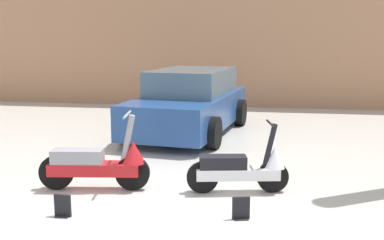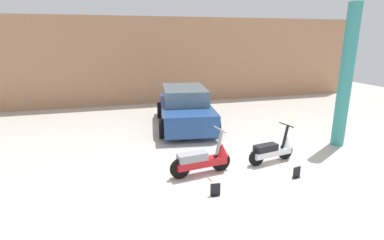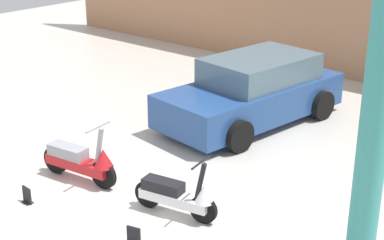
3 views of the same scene
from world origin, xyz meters
TOP-DOWN VIEW (x-y plane):
  - ground_plane at (0.00, 0.00)m, footprint 28.00×28.00m
  - scooter_front_left at (-0.65, 1.10)m, footprint 1.49×0.55m
  - scooter_front_right at (1.24, 1.28)m, footprint 1.33×0.54m
  - car_rear_left at (-0.08, 5.05)m, footprint 2.31×4.12m
  - placard_near_left_scooter at (-0.73, 0.10)m, footprint 0.20×0.13m
  - placard_near_right_scooter at (1.29, 0.34)m, footprint 0.20×0.15m
  - support_column_side at (3.72, 1.91)m, footprint 0.36×0.36m

SIDE VIEW (x-z plane):
  - ground_plane at x=0.00m, z-range 0.00..0.00m
  - placard_near_left_scooter at x=-0.73m, z-range -0.02..0.24m
  - placard_near_right_scooter at x=1.29m, z-range -0.02..0.24m
  - scooter_front_right at x=1.24m, z-range -0.14..0.80m
  - scooter_front_left at x=-0.65m, z-range -0.15..0.89m
  - car_rear_left at x=-0.08m, z-range -0.03..1.31m
  - support_column_side at x=3.72m, z-range 0.00..3.93m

